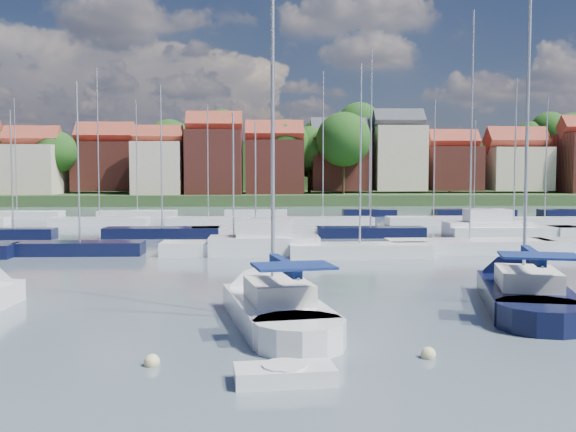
{
  "coord_description": "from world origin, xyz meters",
  "views": [
    {
      "loc": [
        -5.57,
        -20.81,
        5.14
      ],
      "look_at": [
        -4.05,
        14.0,
        2.88
      ],
      "focal_mm": 40.0,
      "sensor_mm": 36.0,
      "label": 1
    }
  ],
  "objects": [
    {
      "name": "ground",
      "position": [
        0.0,
        40.0,
        0.0
      ],
      "size": [
        260.0,
        260.0,
        0.0
      ],
      "primitive_type": "plane",
      "color": "#4F5E6B",
      "rests_on": "ground"
    },
    {
      "name": "sailboat_centre",
      "position": [
        -5.25,
        2.31,
        0.36
      ],
      "size": [
        4.71,
        10.96,
        14.49
      ],
      "rotation": [
        0.0,
        0.0,
        1.76
      ],
      "color": "silver",
      "rests_on": "ground"
    },
    {
      "name": "sailboat_navy",
      "position": [
        5.09,
        4.79,
        0.35
      ],
      "size": [
        5.84,
        11.95,
        16.01
      ],
      "rotation": [
        0.0,
        0.0,
        1.32
      ],
      "color": "black",
      "rests_on": "ground"
    },
    {
      "name": "tender",
      "position": [
        -4.97,
        -5.29,
        0.21
      ],
      "size": [
        2.58,
        1.39,
        0.54
      ],
      "rotation": [
        0.0,
        0.0,
        0.1
      ],
      "color": "silver",
      "rests_on": "ground"
    },
    {
      "name": "buoy_b",
      "position": [
        -8.49,
        -3.71,
        0.0
      ],
      "size": [
        0.43,
        0.43,
        0.43
      ],
      "primitive_type": "sphere",
      "color": "beige",
      "rests_on": "ground"
    },
    {
      "name": "buoy_c",
      "position": [
        -3.49,
        -1.62,
        0.0
      ],
      "size": [
        0.53,
        0.53,
        0.53
      ],
      "primitive_type": "sphere",
      "color": "#D85914",
      "rests_on": "ground"
    },
    {
      "name": "buoy_d",
      "position": [
        -0.86,
        -3.32,
        0.0
      ],
      "size": [
        0.43,
        0.43,
        0.43
      ],
      "primitive_type": "sphere",
      "color": "beige",
      "rests_on": "ground"
    },
    {
      "name": "buoy_e",
      "position": [
        4.96,
        5.79,
        0.0
      ],
      "size": [
        0.55,
        0.55,
        0.55
      ],
      "primitive_type": "sphere",
      "color": "#D85914",
      "rests_on": "ground"
    },
    {
      "name": "marina_field",
      "position": [
        1.91,
        35.15,
        0.43
      ],
      "size": [
        79.62,
        41.41,
        15.93
      ],
      "color": "silver",
      "rests_on": "ground"
    },
    {
      "name": "far_shore_town",
      "position": [
        2.23,
        132.67,
        4.61
      ],
      "size": [
        212.46,
        90.0,
        22.27
      ],
      "color": "#324B25",
      "rests_on": "ground"
    }
  ]
}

